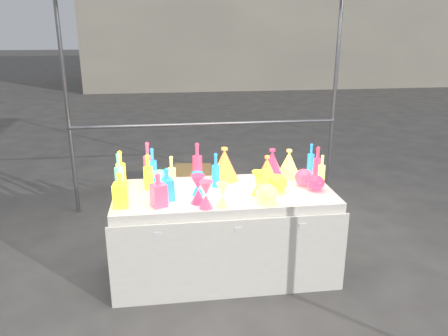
{
  "coord_description": "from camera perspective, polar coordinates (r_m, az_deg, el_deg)",
  "views": [
    {
      "loc": [
        -0.46,
        -3.35,
        2.05
      ],
      "look_at": [
        0.0,
        0.0,
        0.95
      ],
      "focal_mm": 35.0,
      "sensor_mm": 36.0,
      "label": 1
    }
  ],
  "objects": [
    {
      "name": "bottle_1",
      "position": [
        3.81,
        -9.31,
        0.33
      ],
      "size": [
        0.09,
        0.09,
        0.31
      ],
      "primitive_type": null,
      "rotation": [
        0.0,
        0.0,
        -0.36
      ],
      "color": "#167D29",
      "rests_on": "display_table"
    },
    {
      "name": "lampshade_1",
      "position": [
        3.8,
        5.63,
        -0.14
      ],
      "size": [
        0.21,
        0.21,
        0.24
      ],
      "primitive_type": null,
      "rotation": [
        0.0,
        0.0,
        0.07
      ],
      "color": "yellow",
      "rests_on": "display_table"
    },
    {
      "name": "lampshade_0",
      "position": [
        3.84,
        0.06,
        0.56
      ],
      "size": [
        0.33,
        0.33,
        0.29
      ],
      "primitive_type": null,
      "rotation": [
        0.0,
        0.0,
        -0.42
      ],
      "color": "yellow",
      "rests_on": "display_table"
    },
    {
      "name": "bottle_6",
      "position": [
        3.67,
        -9.88,
        -0.48
      ],
      "size": [
        0.08,
        0.08,
        0.3
      ],
      "primitive_type": null,
      "rotation": [
        0.0,
        0.0,
        -0.04
      ],
      "color": "#D54F14",
      "rests_on": "display_table"
    },
    {
      "name": "globe_1",
      "position": [
        3.37,
        5.57,
        -3.5
      ],
      "size": [
        0.23,
        0.23,
        0.14
      ],
      "primitive_type": null,
      "rotation": [
        0.0,
        0.0,
        0.39
      ],
      "color": "#14787D",
      "rests_on": "display_table"
    },
    {
      "name": "bottle_11",
      "position": [
        3.84,
        12.65,
        -0.17
      ],
      "size": [
        0.07,
        0.07,
        0.26
      ],
      "primitive_type": null,
      "rotation": [
        0.0,
        0.0,
        -0.36
      ],
      "color": "#14787D",
      "rests_on": "display_table"
    },
    {
      "name": "decanter_1",
      "position": [
        3.31,
        -8.56,
        -2.82
      ],
      "size": [
        0.14,
        0.14,
        0.26
      ],
      "primitive_type": null,
      "rotation": [
        0.0,
        0.0,
        0.39
      ],
      "color": "#FB5A1A",
      "rests_on": "display_table"
    },
    {
      "name": "bottle_5",
      "position": [
        3.64,
        -13.55,
        -0.65
      ],
      "size": [
        0.09,
        0.09,
        0.33
      ],
      "primitive_type": null,
      "rotation": [
        0.0,
        0.0,
        0.38
      ],
      "color": "#B12376",
      "rests_on": "display_table"
    },
    {
      "name": "cardboard_box_closed",
      "position": [
        5.62,
        -4.13,
        -1.55
      ],
      "size": [
        0.51,
        0.4,
        0.34
      ],
      "primitive_type": "cube",
      "rotation": [
        0.0,
        0.0,
        -0.13
      ],
      "color": "tan",
      "rests_on": "ground"
    },
    {
      "name": "background_building",
      "position": [
        17.94,
        7.07,
        20.92
      ],
      "size": [
        14.0,
        6.0,
        6.0
      ],
      "primitive_type": "cube",
      "color": "#B4AB96",
      "rests_on": "ground"
    },
    {
      "name": "globe_0",
      "position": [
        3.6,
        6.94,
        -2.11
      ],
      "size": [
        0.2,
        0.2,
        0.13
      ],
      "primitive_type": null,
      "rotation": [
        0.0,
        0.0,
        -0.24
      ],
      "color": "#D54F14",
      "rests_on": "display_table"
    },
    {
      "name": "globe_3",
      "position": [
        3.69,
        11.86,
        -2.02
      ],
      "size": [
        0.17,
        0.17,
        0.12
      ],
      "primitive_type": null,
      "rotation": [
        0.0,
        0.0,
        0.18
      ],
      "color": "#1B2C9D",
      "rests_on": "display_table"
    },
    {
      "name": "hourglass_3",
      "position": [
        3.45,
        -8.41,
        -2.27
      ],
      "size": [
        0.13,
        0.13,
        0.23
      ],
      "primitive_type": null,
      "rotation": [
        0.0,
        0.0,
        -0.16
      ],
      "color": "#B12376",
      "rests_on": "display_table"
    },
    {
      "name": "bottle_9",
      "position": [
        3.94,
        12.07,
        0.64
      ],
      "size": [
        0.07,
        0.07,
        0.3
      ],
      "primitive_type": null,
      "rotation": [
        0.0,
        0.0,
        0.14
      ],
      "color": "#FB5A1A",
      "rests_on": "display_table"
    },
    {
      "name": "bottle_7",
      "position": [
        3.67,
        -1.08,
        -0.25
      ],
      "size": [
        0.09,
        0.09,
        0.3
      ],
      "primitive_type": null,
      "rotation": [
        0.0,
        0.0,
        -0.27
      ],
      "color": "#167D29",
      "rests_on": "display_table"
    },
    {
      "name": "bottle_2",
      "position": [
        3.85,
        -9.91,
        0.8
      ],
      "size": [
        0.09,
        0.09,
        0.36
      ],
      "primitive_type": null,
      "rotation": [
        0.0,
        0.0,
        0.24
      ],
      "color": "#FB5A1A",
      "rests_on": "display_table"
    },
    {
      "name": "globe_2",
      "position": [
        3.79,
        10.37,
        -1.31
      ],
      "size": [
        0.18,
        0.18,
        0.13
      ],
      "primitive_type": null,
      "rotation": [
        0.0,
        0.0,
        -0.18
      ],
      "color": "#FB5A1A",
      "rests_on": "display_table"
    },
    {
      "name": "ground",
      "position": [
        3.95,
        0.0,
        -13.21
      ],
      "size": [
        80.0,
        80.0,
        0.0
      ],
      "primitive_type": "plane",
      "color": "slate",
      "rests_on": "ground"
    },
    {
      "name": "hourglass_0",
      "position": [
        3.25,
        -2.37,
        -3.52
      ],
      "size": [
        0.14,
        0.14,
        0.21
      ],
      "primitive_type": null,
      "rotation": [
        0.0,
        0.0,
        -0.43
      ],
      "color": "#FB5A1A",
      "rests_on": "display_table"
    },
    {
      "name": "lampshade_3",
      "position": [
        3.96,
        8.46,
        0.63
      ],
      "size": [
        0.27,
        0.27,
        0.26
      ],
      "primitive_type": null,
      "rotation": [
        0.0,
        0.0,
        -0.3
      ],
      "color": "#14787D",
      "rests_on": "display_table"
    },
    {
      "name": "hourglass_4",
      "position": [
        3.51,
        4.45,
        -1.99
      ],
      "size": [
        0.11,
        0.11,
        0.2
      ],
      "primitive_type": null,
      "rotation": [
        0.0,
        0.0,
        -0.12
      ],
      "color": "#D54F14",
      "rests_on": "display_table"
    },
    {
      "name": "display_table",
      "position": [
        3.76,
        0.02,
        -8.41
      ],
      "size": [
        1.84,
        0.83,
        0.75
      ],
      "color": "white",
      "rests_on": "ground"
    },
    {
      "name": "lampshade_2",
      "position": [
        3.91,
        6.29,
        0.57
      ],
      "size": [
        0.26,
        0.26,
        0.27
      ],
      "primitive_type": null,
      "rotation": [
        0.0,
        0.0,
        0.16
      ],
      "color": "#1B2C9D",
      "rests_on": "display_table"
    },
    {
      "name": "bottle_10",
      "position": [
        3.94,
        12.11,
        0.64
      ],
      "size": [
        0.08,
        0.08,
        0.3
      ],
      "primitive_type": null,
      "rotation": [
        0.0,
        0.0,
        0.19
      ],
      "color": "#1B2C9D",
      "rests_on": "display_table"
    },
    {
      "name": "hourglass_5",
      "position": [
        3.51,
        -3.47,
        -2.08
      ],
      "size": [
        0.1,
        0.1,
        0.19
      ],
      "primitive_type": null,
      "rotation": [
        0.0,
        0.0,
        0.11
      ],
      "color": "#167D29",
      "rests_on": "display_table"
    },
    {
      "name": "bottle_4",
      "position": [
        3.64,
        -6.86,
        -0.61
      ],
      "size": [
        0.07,
        0.07,
        0.29
      ],
      "primitive_type": null,
      "rotation": [
        0.0,
        0.0,
        -0.09
      ],
      "color": "#14787D",
      "rests_on": "display_table"
    },
    {
      "name": "cardboard_box_flat",
      "position": [
        6.0,
        -3.98,
        -1.68
      ],
      "size": [
        0.75,
        0.56,
        0.06
      ],
      "primitive_type": "cube",
      "rotation": [
        0.0,
        0.0,
        0.08
      ],
      "color": "tan",
      "rests_on": "ground"
    },
    {
      "name": "hourglass_2",
      "position": [
        3.28,
        -0.17,
        -3.55
      ],
      "size": [
        0.1,
        0.1,
        0.19
      ],
      "primitive_type": null,
      "rotation": [
        0.0,
        0.0,
        0.08
      ],
      "color": "#14787D",
      "rests_on": "display_table"
    },
    {
      "name": "bottle_8",
      "position": [
        4.1,
        11.27,
        1.25
      ],
      "size": [
        0.08,
        0.08,
        0.28
      ],
      "primitive_type": null,
      "rotation": [
        0.0,
        0.0,
        0.44
      ],
      "color": "#167D29",
      "rests_on": "display_table"
    },
    {
      "name": "bottle_3",
      "position": [
        3.88,
        -3.51,
        0.96
      ],
      "size": [
        0.1,
        0.1,
        0.33
      ],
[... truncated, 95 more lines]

